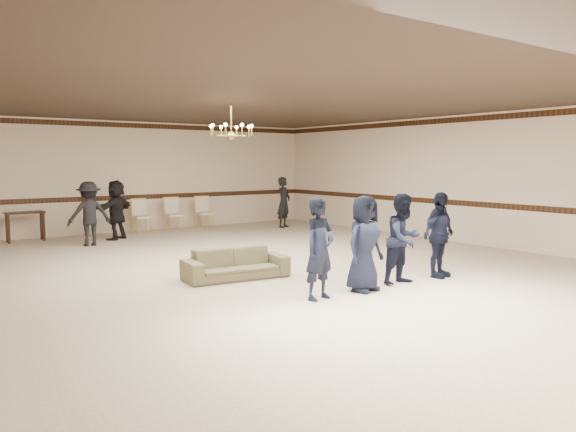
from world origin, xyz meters
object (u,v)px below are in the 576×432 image
at_px(boy_b, 364,244).
at_px(banquet_chair_right, 205,213).
at_px(boy_a, 320,249).
at_px(boy_c, 404,239).
at_px(boy_d, 439,235).
at_px(adult_mid, 116,210).
at_px(adult_left, 89,214).
at_px(banquet_chair_mid, 174,215).
at_px(settee, 236,263).
at_px(adult_right, 284,202).
at_px(chandelier, 231,120).
at_px(console_table, 25,227).
at_px(banquet_chair_left, 142,217).

distance_m(boy_b, banquet_chair_right, 9.01).
relative_size(boy_a, boy_c, 1.00).
bearing_deg(boy_d, boy_a, 170.72).
bearing_deg(adult_mid, banquet_chair_right, 159.98).
height_order(adult_left, banquet_chair_mid, adult_left).
bearing_deg(adult_mid, banquet_chair_mid, 166.60).
relative_size(boy_d, settee, 0.83).
height_order(boy_b, boy_c, same).
xyz_separation_m(boy_a, boy_d, (2.70, 0.00, 0.00)).
bearing_deg(banquet_chair_right, adult_right, -22.61).
bearing_deg(banquet_chair_right, settee, -107.77).
bearing_deg(boy_a, banquet_chair_mid, 69.03).
bearing_deg(adult_left, settee, 106.01).
xyz_separation_m(boy_b, settee, (-1.16, 2.00, -0.49)).
relative_size(chandelier, banquet_chair_right, 0.97).
relative_size(banquet_chair_mid, console_table, 1.06).
relative_size(settee, banquet_chair_left, 1.87).
height_order(boy_d, settee, boy_d).
height_order(adult_mid, banquet_chair_left, adult_mid).
xyz_separation_m(boy_a, boy_c, (1.80, 0.00, 0.00)).
bearing_deg(console_table, adult_mid, -29.43).
bearing_deg(boy_a, boy_c, -10.21).
xyz_separation_m(banquet_chair_right, console_table, (-5.00, 0.20, -0.10)).
bearing_deg(banquet_chair_left, console_table, 174.14).
bearing_deg(banquet_chair_mid, adult_mid, -154.66).
bearing_deg(boy_b, settee, 110.28).
bearing_deg(boy_d, adult_right, 65.36).
distance_m(settee, adult_right, 7.63).
bearing_deg(adult_right, chandelier, -165.03).
height_order(boy_a, adult_mid, adult_mid).
height_order(adult_mid, console_table, adult_mid).
bearing_deg(adult_left, boy_d, 123.97).
relative_size(adult_mid, adult_right, 1.00).
relative_size(chandelier, banquet_chair_left, 0.97).
bearing_deg(banquet_chair_mid, settee, -101.11).
height_order(chandelier, banquet_chair_left, chandelier).
bearing_deg(adult_left, banquet_chair_right, -153.37).
distance_m(chandelier, boy_c, 4.30).
xyz_separation_m(chandelier, adult_left, (-1.75, 3.85, -2.09)).
distance_m(adult_left, banquet_chair_mid, 3.22).
bearing_deg(settee, boy_b, -52.80).
bearing_deg(boy_d, chandelier, 111.85).
relative_size(chandelier, adult_right, 0.60).
height_order(banquet_chair_left, console_table, banquet_chair_left).
xyz_separation_m(settee, banquet_chair_right, (2.93, 6.83, 0.22)).
height_order(boy_c, adult_mid, adult_mid).
relative_size(adult_right, banquet_chair_mid, 1.61).
height_order(adult_right, banquet_chair_right, adult_right).
xyz_separation_m(banquet_chair_left, console_table, (-3.00, 0.20, -0.10)).
xyz_separation_m(boy_b, boy_d, (1.80, 0.00, 0.00)).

